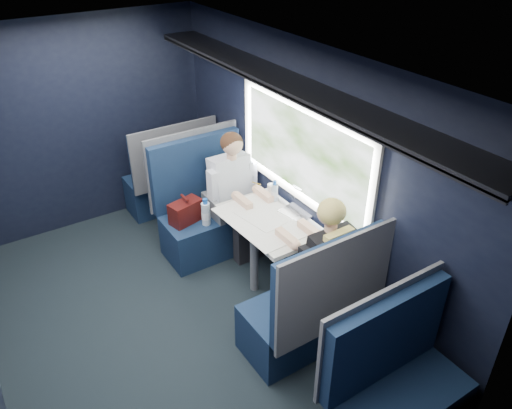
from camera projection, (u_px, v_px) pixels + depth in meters
ground at (171, 324)px, 4.45m from camera, size 2.80×4.20×0.01m
room_shell at (157, 177)px, 3.69m from camera, size 3.00×4.40×2.40m
table at (268, 227)px, 4.58m from camera, size 0.62×1.00×0.74m
seat_bay_near at (206, 213)px, 5.24m from camera, size 1.04×0.62×1.26m
seat_bay_far at (310, 311)px, 4.00m from camera, size 1.04×0.62×1.26m
seat_row_front at (171, 178)px, 5.92m from camera, size 1.04×0.51×1.16m
seat_row_back at (395, 392)px, 3.34m from camera, size 1.04×0.51×1.16m
man at (235, 188)px, 5.09m from camera, size 0.53×0.56×1.32m
woman at (323, 259)px, 4.07m from camera, size 0.53×0.56×1.32m
papers at (264, 219)px, 4.55m from camera, size 0.64×0.90×0.01m
laptop at (301, 206)px, 4.63m from camera, size 0.28×0.33×0.22m
bottle_small at (275, 192)px, 4.79m from camera, size 0.06×0.06×0.22m
cup at (271, 189)px, 4.93m from camera, size 0.08×0.08×0.10m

